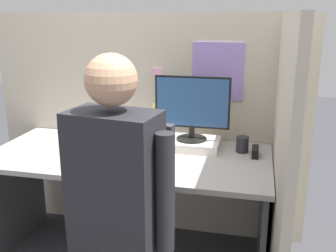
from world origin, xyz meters
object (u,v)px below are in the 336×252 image
(paper_box, at_px, (192,144))
(office_chair, at_px, (123,246))
(laptop, at_px, (110,144))
(monitor, at_px, (192,106))
(carrot_toy, at_px, (115,167))
(person, at_px, (114,210))
(stapler, at_px, (255,152))
(coffee_mug, at_px, (242,144))

(paper_box, distance_m, office_chair, 0.93)
(paper_box, bearing_deg, laptop, -163.15)
(monitor, relative_size, carrot_toy, 2.94)
(paper_box, height_order, person, person)
(office_chair, bearing_deg, monitor, 81.11)
(paper_box, height_order, stapler, paper_box)
(stapler, distance_m, carrot_toy, 0.84)
(laptop, distance_m, person, 0.98)
(person, bearing_deg, laptop, 112.19)
(monitor, xyz_separation_m, person, (-0.12, -1.06, -0.17))
(laptop, height_order, office_chair, office_chair)
(person, distance_m, coffee_mug, 1.15)
(laptop, distance_m, coffee_mug, 0.82)
(office_chair, relative_size, coffee_mug, 10.99)
(laptop, bearing_deg, stapler, 6.40)
(monitor, bearing_deg, coffee_mug, 0.36)
(paper_box, xyz_separation_m, coffee_mug, (0.31, 0.00, 0.02))
(monitor, height_order, laptop, monitor)
(monitor, relative_size, office_chair, 0.43)
(stapler, height_order, person, person)
(monitor, height_order, stapler, monitor)
(person, bearing_deg, office_chair, 98.67)
(paper_box, height_order, laptop, laptop)
(carrot_toy, distance_m, office_chair, 0.51)
(laptop, xyz_separation_m, carrot_toy, (0.15, -0.31, -0.02))
(person, bearing_deg, monitor, 83.64)
(laptop, relative_size, coffee_mug, 3.73)
(stapler, bearing_deg, person, -116.85)
(stapler, bearing_deg, carrot_toy, -150.76)
(monitor, height_order, person, person)
(carrot_toy, relative_size, person, 0.11)
(office_chair, bearing_deg, laptop, 114.71)
(stapler, xyz_separation_m, office_chair, (-0.53, -0.85, -0.18))
(office_chair, bearing_deg, paper_box, 81.09)
(monitor, bearing_deg, paper_box, -90.00)
(stapler, distance_m, person, 1.13)
(paper_box, height_order, monitor, monitor)
(paper_box, bearing_deg, person, -96.37)
(monitor, distance_m, laptop, 0.56)
(paper_box, relative_size, laptop, 0.94)
(carrot_toy, bearing_deg, paper_box, 53.59)
(stapler, relative_size, office_chair, 0.12)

